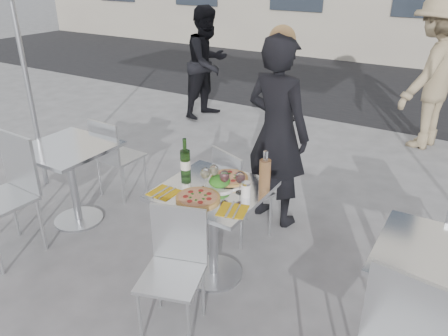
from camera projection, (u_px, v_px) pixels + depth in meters
The scene contains 24 objects.
ground at pixel (214, 274), 3.38m from camera, with size 80.00×80.00×0.00m, color slate.
street_asphalt at pixel (396, 88), 8.40m from camera, with size 24.00×5.00×0.00m, color black.
main_table at pixel (213, 214), 3.15m from camera, with size 0.72×0.72×0.75m.
side_table_left at pixel (71, 168), 3.86m from camera, with size 0.72×0.72×0.75m.
side_table_right at pixel (438, 287), 2.44m from camera, with size 0.72×0.72×0.75m.
chair_far at pixel (236, 187), 3.63m from camera, with size 0.50×0.50×0.83m.
chair_near at pixel (175, 260), 2.76m from camera, with size 0.47×0.48×0.82m.
side_chair_lfar at pixel (113, 152), 4.30m from camera, with size 0.39×0.40×0.83m.
side_chair_lnear at pixel (9, 186), 3.45m from camera, with size 0.47×0.48×0.99m.
woman_diner at pixel (277, 133), 3.78m from camera, with size 0.62×0.41×1.70m, color black.
pedestrian_a at pixel (208, 63), 6.55m from camera, with size 0.80×0.62×1.65m, color black.
pedestrian_b at pixel (433, 74), 5.39m from camera, with size 1.22×0.70×1.89m, color #988462.
pizza_near at pixel (198, 198), 2.92m from camera, with size 0.30×0.30×0.02m.
pizza_far at pixel (229, 179), 3.17m from camera, with size 0.31×0.31×0.03m.
salad_plate at pixel (220, 182), 3.07m from camera, with size 0.22×0.22×0.09m.
wine_bottle at pixel (185, 162), 3.20m from camera, with size 0.07×0.07×0.29m.
carafe at pixel (265, 174), 3.00m from camera, with size 0.08×0.08×0.29m.
sugar_shaker at pixel (246, 189), 2.94m from camera, with size 0.06×0.06×0.11m.
wineglass_white_a at pixel (205, 174), 3.02m from camera, with size 0.07×0.07×0.16m.
wineglass_white_b at pixel (214, 171), 3.07m from camera, with size 0.07×0.07×0.16m.
wineglass_red_a at pixel (224, 177), 2.98m from camera, with size 0.07×0.07×0.16m.
wineglass_red_b at pixel (240, 178), 2.96m from camera, with size 0.07×0.07×0.16m.
napkin_left at pixel (164, 192), 3.00m from camera, with size 0.18×0.20×0.01m.
napkin_right at pixel (233, 210), 2.79m from camera, with size 0.22×0.22×0.01m.
Camera 1 is at (1.48, -2.27, 2.18)m, focal length 35.00 mm.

